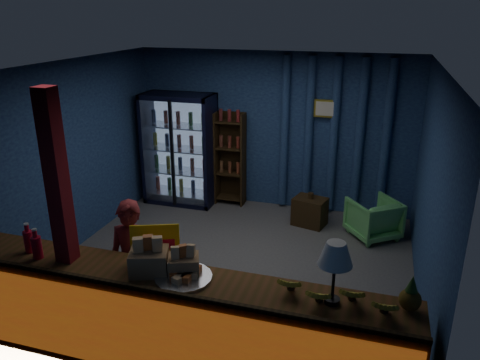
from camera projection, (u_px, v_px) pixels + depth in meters
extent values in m
plane|color=#515154|center=(233.00, 265.00, 6.23)|extent=(4.60, 4.60, 0.00)
plane|color=navy|center=(273.00, 131.00, 7.76)|extent=(4.60, 0.00, 4.60)
plane|color=navy|center=(150.00, 258.00, 3.81)|extent=(4.60, 0.00, 4.60)
plane|color=navy|center=(73.00, 157.00, 6.41)|extent=(0.00, 4.40, 4.40)
plane|color=navy|center=(431.00, 193.00, 5.15)|extent=(0.00, 4.40, 4.40)
plane|color=#472D19|center=(232.00, 66.00, 5.34)|extent=(4.60, 4.60, 0.00)
cube|color=brown|center=(171.00, 320.00, 4.36)|extent=(4.40, 0.55, 0.95)
cube|color=red|center=(157.00, 340.00, 4.10)|extent=(4.35, 0.02, 0.81)
cube|color=#342410|center=(154.00, 291.00, 3.95)|extent=(4.40, 0.04, 0.04)
cube|color=maroon|center=(64.00, 226.00, 4.36)|extent=(0.16, 0.16, 2.60)
cube|color=black|center=(186.00, 145.00, 8.23)|extent=(1.20, 0.06, 1.90)
cube|color=black|center=(150.00, 147.00, 8.15)|extent=(0.06, 0.60, 1.90)
cube|color=black|center=(211.00, 152.00, 7.83)|extent=(0.06, 0.60, 1.90)
cube|color=black|center=(177.00, 96.00, 7.68)|extent=(1.20, 0.60, 0.08)
cube|color=black|center=(182.00, 199.00, 8.30)|extent=(1.20, 0.60, 0.08)
cube|color=#99B2D8|center=(185.00, 146.00, 8.19)|extent=(1.08, 0.02, 1.74)
cube|color=white|center=(173.00, 154.00, 7.74)|extent=(1.12, 0.02, 1.78)
cube|color=black|center=(172.00, 154.00, 7.72)|extent=(0.05, 0.05, 1.80)
cube|color=silver|center=(182.00, 192.00, 8.26)|extent=(1.08, 0.48, 0.02)
cylinder|color=#B53019|center=(158.00, 182.00, 8.34)|extent=(0.07, 0.07, 0.22)
cylinder|color=#1A691D|center=(170.00, 184.00, 8.28)|extent=(0.07, 0.07, 0.22)
cylinder|color=gold|center=(181.00, 185.00, 8.21)|extent=(0.07, 0.07, 0.22)
cylinder|color=navy|center=(193.00, 186.00, 8.15)|extent=(0.07, 0.07, 0.22)
cylinder|color=maroon|center=(205.00, 188.00, 8.09)|extent=(0.07, 0.07, 0.22)
cube|color=silver|center=(181.00, 170.00, 8.12)|extent=(1.08, 0.48, 0.02)
cylinder|color=#1A691D|center=(157.00, 161.00, 8.20)|extent=(0.07, 0.07, 0.22)
cylinder|color=gold|center=(168.00, 162.00, 8.14)|extent=(0.07, 0.07, 0.22)
cylinder|color=navy|center=(180.00, 163.00, 8.08)|extent=(0.07, 0.07, 0.22)
cylinder|color=maroon|center=(192.00, 165.00, 8.01)|extent=(0.07, 0.07, 0.22)
cylinder|color=#B53019|center=(205.00, 166.00, 7.95)|extent=(0.07, 0.07, 0.22)
cube|color=silver|center=(180.00, 148.00, 7.98)|extent=(1.08, 0.48, 0.02)
cylinder|color=gold|center=(155.00, 139.00, 8.06)|extent=(0.07, 0.07, 0.22)
cylinder|color=navy|center=(167.00, 140.00, 8.00)|extent=(0.07, 0.07, 0.22)
cylinder|color=maroon|center=(179.00, 141.00, 7.94)|extent=(0.07, 0.07, 0.22)
cylinder|color=#B53019|center=(192.00, 142.00, 7.88)|extent=(0.07, 0.07, 0.22)
cylinder|color=#1A691D|center=(204.00, 143.00, 7.82)|extent=(0.07, 0.07, 0.22)
cube|color=silver|center=(179.00, 125.00, 7.85)|extent=(1.08, 0.48, 0.02)
cylinder|color=navy|center=(154.00, 116.00, 7.92)|extent=(0.07, 0.07, 0.22)
cylinder|color=maroon|center=(166.00, 117.00, 7.86)|extent=(0.07, 0.07, 0.22)
cylinder|color=#B53019|center=(178.00, 118.00, 7.80)|extent=(0.07, 0.07, 0.22)
cylinder|color=#1A691D|center=(191.00, 119.00, 7.74)|extent=(0.07, 0.07, 0.22)
cylinder|color=gold|center=(203.00, 120.00, 7.68)|extent=(0.07, 0.07, 0.22)
cube|color=#342410|center=(232.00, 157.00, 8.08)|extent=(0.50, 0.02, 1.60)
cube|color=#342410|center=(217.00, 158.00, 8.03)|extent=(0.03, 0.28, 1.60)
cube|color=#342410|center=(243.00, 161.00, 7.90)|extent=(0.03, 0.28, 1.60)
cube|color=#342410|center=(230.00, 197.00, 8.20)|extent=(0.46, 0.26, 0.02)
cube|color=#342410|center=(230.00, 173.00, 8.05)|extent=(0.46, 0.26, 0.02)
cube|color=#342410|center=(230.00, 148.00, 7.89)|extent=(0.46, 0.26, 0.02)
cube|color=#342410|center=(230.00, 122.00, 7.74)|extent=(0.46, 0.26, 0.02)
cylinder|color=navy|center=(284.00, 133.00, 7.65)|extent=(0.14, 0.14, 2.50)
cylinder|color=navy|center=(309.00, 135.00, 7.54)|extent=(0.14, 0.14, 2.50)
cylinder|color=navy|center=(334.00, 137.00, 7.43)|extent=(0.14, 0.14, 2.50)
cylinder|color=navy|center=(359.00, 139.00, 7.32)|extent=(0.14, 0.14, 2.50)
cylinder|color=navy|center=(386.00, 141.00, 7.21)|extent=(0.14, 0.14, 2.50)
cube|color=gold|center=(326.00, 109.00, 7.28)|extent=(0.36, 0.03, 0.28)
cube|color=silver|center=(325.00, 109.00, 7.26)|extent=(0.30, 0.01, 0.22)
imported|color=maroon|center=(133.00, 265.00, 4.86)|extent=(0.56, 0.42, 1.41)
imported|color=#62C567|center=(373.00, 218.00, 6.91)|extent=(0.90, 0.91, 0.60)
cube|color=#342410|center=(310.00, 212.00, 7.33)|extent=(0.56, 0.46, 0.45)
cylinder|color=#342410|center=(311.00, 196.00, 7.24)|extent=(0.09, 0.09, 0.09)
cube|color=#E6B40C|center=(155.00, 244.00, 4.39)|extent=(0.46, 0.26, 0.37)
cube|color=red|center=(154.00, 245.00, 4.38)|extent=(0.37, 0.17, 0.09)
cylinder|color=red|center=(29.00, 242.00, 4.59)|extent=(0.10, 0.10, 0.22)
cylinder|color=red|center=(27.00, 227.00, 4.54)|extent=(0.04, 0.04, 0.09)
cylinder|color=white|center=(26.00, 224.00, 4.52)|extent=(0.05, 0.05, 0.02)
cylinder|color=red|center=(37.00, 248.00, 4.47)|extent=(0.10, 0.10, 0.22)
cylinder|color=red|center=(35.00, 233.00, 4.42)|extent=(0.04, 0.04, 0.09)
cylinder|color=white|center=(34.00, 230.00, 4.41)|extent=(0.05, 0.05, 0.02)
cube|color=#A4794F|center=(149.00, 262.00, 4.23)|extent=(0.41, 0.37, 0.22)
cube|color=orange|center=(138.00, 244.00, 4.16)|extent=(0.10, 0.09, 0.14)
cube|color=orange|center=(148.00, 244.00, 4.17)|extent=(0.10, 0.09, 0.14)
cube|color=orange|center=(157.00, 244.00, 4.17)|extent=(0.10, 0.09, 0.14)
cube|color=#A4794F|center=(184.00, 265.00, 4.21)|extent=(0.34, 0.31, 0.18)
cube|color=orange|center=(175.00, 251.00, 4.15)|extent=(0.09, 0.07, 0.11)
cube|color=orange|center=(183.00, 251.00, 4.16)|extent=(0.09, 0.07, 0.11)
cube|color=orange|center=(191.00, 251.00, 4.16)|extent=(0.09, 0.07, 0.11)
cylinder|color=silver|center=(184.00, 277.00, 4.16)|extent=(0.52, 0.52, 0.03)
cube|color=orange|center=(194.00, 275.00, 4.11)|extent=(0.11, 0.08, 0.06)
cube|color=orange|center=(194.00, 270.00, 4.19)|extent=(0.14, 0.14, 0.06)
cube|color=orange|center=(188.00, 268.00, 4.23)|extent=(0.08, 0.11, 0.06)
cube|color=orange|center=(179.00, 268.00, 4.23)|extent=(0.14, 0.14, 0.06)
cube|color=orange|center=(173.00, 271.00, 4.17)|extent=(0.11, 0.08, 0.06)
cube|color=orange|center=(173.00, 276.00, 4.10)|extent=(0.14, 0.14, 0.06)
cube|color=orange|center=(179.00, 279.00, 4.05)|extent=(0.08, 0.11, 0.06)
cube|color=orange|center=(188.00, 279.00, 4.06)|extent=(0.14, 0.14, 0.06)
cylinder|color=black|center=(332.00, 300.00, 3.81)|extent=(0.13, 0.13, 0.04)
cylinder|color=black|center=(334.00, 280.00, 3.75)|extent=(0.03, 0.03, 0.39)
cone|color=white|center=(336.00, 254.00, 3.67)|extent=(0.28, 0.28, 0.19)
sphere|color=brown|center=(410.00, 300.00, 3.69)|extent=(0.18, 0.18, 0.18)
cone|color=#2D5C1F|center=(412.00, 284.00, 3.64)|extent=(0.10, 0.10, 0.14)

